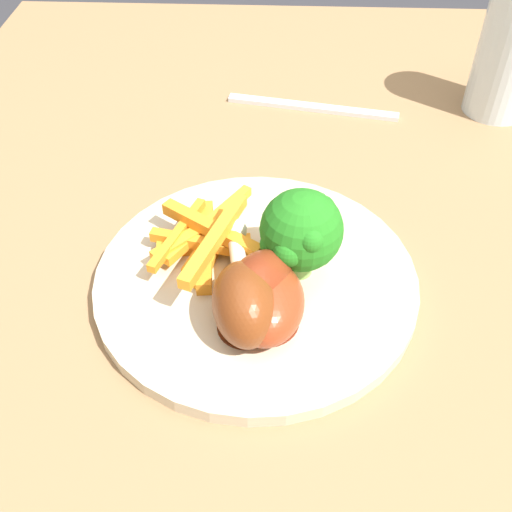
# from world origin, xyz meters

# --- Properties ---
(dining_table) EXTENTS (1.06, 0.81, 0.71)m
(dining_table) POSITION_xyz_m (0.00, 0.00, 0.60)
(dining_table) COLOR #8E6B47
(dining_table) RESTS_ON ground_plane
(dinner_plate) EXTENTS (0.25, 0.25, 0.01)m
(dinner_plate) POSITION_xyz_m (0.03, -0.03, 0.71)
(dinner_plate) COLOR beige
(dinner_plate) RESTS_ON dining_table
(broccoli_floret_front) EXTENTS (0.07, 0.06, 0.07)m
(broccoli_floret_front) POSITION_xyz_m (0.02, -0.00, 0.76)
(broccoli_floret_front) COLOR #7EAE50
(broccoli_floret_front) RESTS_ON dinner_plate
(carrot_fries_pile) EXTENTS (0.14, 0.10, 0.04)m
(carrot_fries_pile) POSITION_xyz_m (0.00, -0.07, 0.73)
(carrot_fries_pile) COLOR orange
(carrot_fries_pile) RESTS_ON dinner_plate
(chicken_drumstick_near) EXTENTS (0.13, 0.06, 0.04)m
(chicken_drumstick_near) POSITION_xyz_m (0.07, -0.02, 0.74)
(chicken_drumstick_near) COLOR #621E0F
(chicken_drumstick_near) RESTS_ON dinner_plate
(chicken_drumstick_far) EXTENTS (0.12, 0.06, 0.05)m
(chicken_drumstick_far) POSITION_xyz_m (0.07, -0.04, 0.74)
(chicken_drumstick_far) COLOR #4E1E0C
(chicken_drumstick_far) RESTS_ON dinner_plate
(chicken_drumstick_extra) EXTENTS (0.12, 0.08, 0.05)m
(chicken_drumstick_extra) POSITION_xyz_m (0.06, -0.03, 0.74)
(chicken_drumstick_extra) COLOR #52190C
(chicken_drumstick_extra) RESTS_ON dinner_plate
(fork) EXTENTS (0.05, 0.19, 0.00)m
(fork) POSITION_xyz_m (-0.24, 0.02, 0.71)
(fork) COLOR silver
(fork) RESTS_ON dining_table
(water_glass) EXTENTS (0.07, 0.07, 0.13)m
(water_glass) POSITION_xyz_m (-0.25, 0.22, 0.77)
(water_glass) COLOR silver
(water_glass) RESTS_ON dining_table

